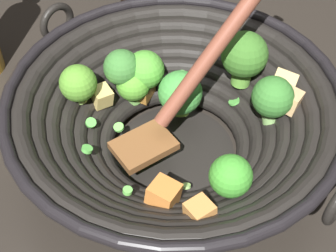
# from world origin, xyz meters

# --- Properties ---
(ground_plane) EXTENTS (4.00, 4.00, 0.00)m
(ground_plane) POSITION_xyz_m (0.00, 0.00, 0.00)
(ground_plane) COLOR #28231E
(wok) EXTENTS (0.40, 0.43, 0.27)m
(wok) POSITION_xyz_m (-0.00, -0.00, 0.07)
(wok) COLOR black
(wok) RESTS_ON ground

